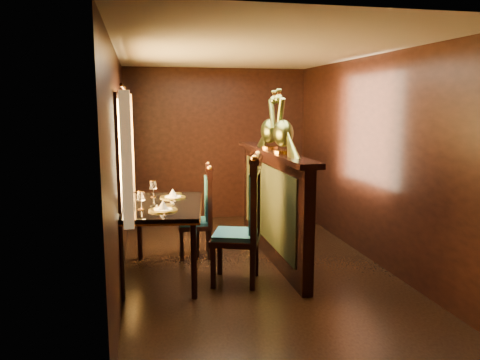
{
  "coord_description": "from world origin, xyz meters",
  "views": [
    {
      "loc": [
        -1.29,
        -5.19,
        1.93
      ],
      "look_at": [
        -0.12,
        0.17,
        1.03
      ],
      "focal_mm": 35.0,
      "sensor_mm": 36.0,
      "label": 1
    }
  ],
  "objects": [
    {
      "name": "peacock_right",
      "position": [
        0.33,
        0.46,
        1.72
      ],
      "size": [
        0.23,
        0.61,
        0.72
      ],
      "primitive_type": null,
      "color": "#1A4F2C",
      "rests_on": "partition"
    },
    {
      "name": "peacock_left",
      "position": [
        0.33,
        -0.1,
        1.73
      ],
      "size": [
        0.23,
        0.62,
        0.74
      ],
      "primitive_type": null,
      "color": "#1A4F2C",
      "rests_on": "partition"
    },
    {
      "name": "chair_right",
      "position": [
        -0.51,
        0.55,
        0.62
      ],
      "size": [
        0.46,
        0.48,
        1.19
      ],
      "rotation": [
        0.0,
        0.0,
        -0.08
      ],
      "color": "black",
      "rests_on": "ground"
    },
    {
      "name": "room_shell",
      "position": [
        -0.09,
        0.02,
        1.58
      ],
      "size": [
        3.04,
        5.04,
        2.52
      ],
      "color": "black",
      "rests_on": "ground"
    },
    {
      "name": "partition",
      "position": [
        0.32,
        0.3,
        0.71
      ],
      "size": [
        0.26,
        2.7,
        1.36
      ],
      "color": "black",
      "rests_on": "ground"
    },
    {
      "name": "chair_left",
      "position": [
        -0.17,
        -0.47,
        0.74
      ],
      "size": [
        0.65,
        0.67,
        1.42
      ],
      "rotation": [
        0.0,
        0.0,
        -0.34
      ],
      "color": "black",
      "rests_on": "ground"
    },
    {
      "name": "dining_table",
      "position": [
        -1.05,
        -0.09,
        0.76
      ],
      "size": [
        1.05,
        1.52,
        1.03
      ],
      "rotation": [
        0.0,
        0.0,
        -0.15
      ],
      "color": "black",
      "rests_on": "ground"
    },
    {
      "name": "ground",
      "position": [
        0.0,
        0.0,
        0.0
      ],
      "size": [
        5.0,
        5.0,
        0.0
      ],
      "primitive_type": "plane",
      "color": "black",
      "rests_on": "ground"
    }
  ]
}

